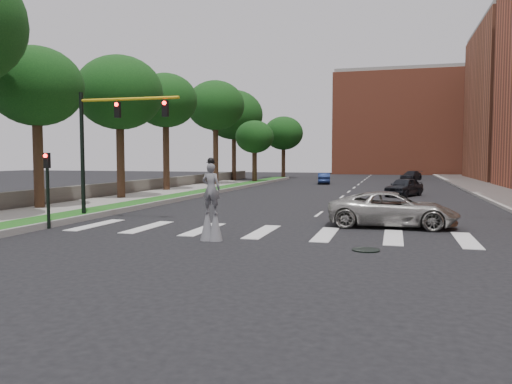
# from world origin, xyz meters

# --- Properties ---
(ground_plane) EXTENTS (160.00, 160.00, 0.00)m
(ground_plane) POSITION_xyz_m (0.00, 0.00, 0.00)
(ground_plane) COLOR black
(ground_plane) RESTS_ON ground
(grass_median) EXTENTS (2.00, 60.00, 0.25)m
(grass_median) POSITION_xyz_m (-11.50, 20.00, 0.12)
(grass_median) COLOR #195317
(grass_median) RESTS_ON ground
(median_curb) EXTENTS (0.20, 60.00, 0.28)m
(median_curb) POSITION_xyz_m (-10.45, 20.00, 0.14)
(median_curb) COLOR gray
(median_curb) RESTS_ON ground
(sidewalk_left) EXTENTS (4.00, 60.00, 0.18)m
(sidewalk_left) POSITION_xyz_m (-14.50, 10.00, 0.09)
(sidewalk_left) COLOR gray
(sidewalk_left) RESTS_ON ground
(sidewalk_right) EXTENTS (5.00, 90.00, 0.18)m
(sidewalk_right) POSITION_xyz_m (12.50, 25.00, 0.09)
(sidewalk_right) COLOR gray
(sidewalk_right) RESTS_ON ground
(stone_wall) EXTENTS (0.50, 56.00, 1.10)m
(stone_wall) POSITION_xyz_m (-17.00, 22.00, 0.55)
(stone_wall) COLOR #534F47
(stone_wall) RESTS_ON ground
(manhole) EXTENTS (0.90, 0.90, 0.04)m
(manhole) POSITION_xyz_m (3.00, -2.00, 0.02)
(manhole) COLOR black
(manhole) RESTS_ON ground
(building_backdrop) EXTENTS (26.00, 14.00, 18.00)m
(building_backdrop) POSITION_xyz_m (6.00, 78.00, 9.00)
(building_backdrop) COLOR #A94F35
(building_backdrop) RESTS_ON ground
(traffic_signal) EXTENTS (5.30, 0.23, 6.20)m
(traffic_signal) POSITION_xyz_m (-9.78, 3.00, 4.15)
(traffic_signal) COLOR black
(traffic_signal) RESTS_ON ground
(secondary_signal) EXTENTS (0.25, 0.21, 3.23)m
(secondary_signal) POSITION_xyz_m (-10.30, -0.50, 1.95)
(secondary_signal) COLOR black
(secondary_signal) RESTS_ON ground
(stilt_performer) EXTENTS (0.84, 0.53, 3.03)m
(stilt_performer) POSITION_xyz_m (-2.55, -1.50, 1.23)
(stilt_performer) COLOR #332014
(stilt_performer) RESTS_ON ground
(suv_crossing) EXTENTS (5.54, 2.58, 1.54)m
(suv_crossing) POSITION_xyz_m (3.81, 4.00, 0.77)
(suv_crossing) COLOR #A2A099
(suv_crossing) RESTS_ON ground
(car_near) EXTENTS (3.37, 4.65, 1.47)m
(car_near) POSITION_xyz_m (4.59, 21.94, 0.74)
(car_near) COLOR black
(car_near) RESTS_ON ground
(car_mid) EXTENTS (1.87, 3.94, 1.25)m
(car_mid) POSITION_xyz_m (-3.90, 38.29, 0.62)
(car_mid) COLOR navy
(car_mid) RESTS_ON ground
(car_far) EXTENTS (3.23, 4.57, 1.23)m
(car_far) POSITION_xyz_m (6.00, 50.61, 0.61)
(car_far) COLOR black
(car_far) RESTS_ON ground
(tree_1) EXTENTS (5.23, 5.23, 9.23)m
(tree_1) POSITION_xyz_m (-15.62, 5.51, 6.95)
(tree_1) COLOR #332014
(tree_1) RESTS_ON ground
(tree_2) EXTENTS (6.09, 6.09, 10.15)m
(tree_2) POSITION_xyz_m (-14.87, 13.06, 7.52)
(tree_2) COLOR #332014
(tree_2) RESTS_ON ground
(tree_3) EXTENTS (5.53, 5.53, 10.32)m
(tree_3) POSITION_xyz_m (-15.47, 21.64, 7.91)
(tree_3) COLOR #332014
(tree_3) RESTS_ON ground
(tree_4) EXTENTS (6.18, 6.18, 11.15)m
(tree_4) POSITION_xyz_m (-14.62, 31.88, 8.47)
(tree_4) COLOR #332014
(tree_4) RESTS_ON ground
(tree_5) EXTENTS (7.55, 7.55, 11.75)m
(tree_5) POSITION_xyz_m (-16.44, 43.75, 8.51)
(tree_5) COLOR #332014
(tree_5) RESTS_ON ground
(tree_6) EXTENTS (4.46, 4.46, 7.30)m
(tree_6) POSITION_xyz_m (-11.91, 37.59, 5.35)
(tree_6) COLOR #332014
(tree_6) RESTS_ON ground
(tree_7) EXTENTS (5.70, 5.70, 8.94)m
(tree_7) POSITION_xyz_m (-11.80, 52.76, 6.48)
(tree_7) COLOR #332014
(tree_7) RESTS_ON ground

